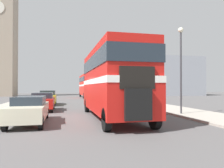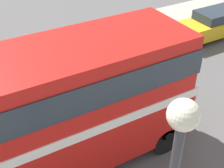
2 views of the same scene
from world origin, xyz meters
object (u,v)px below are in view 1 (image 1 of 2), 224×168
street_lamp (181,57)px  car_parked_near (29,109)px  car_parked_mid (43,101)px  double_decker_bus (112,78)px  church_tower (1,17)px  pedestrian_walking (147,94)px  bus_distant (88,84)px  car_parked_far (48,97)px

street_lamp → car_parked_near: bearing=-172.4°
car_parked_near → car_parked_mid: (0.16, 6.27, 0.01)m
double_decker_bus → church_tower: 43.09m
church_tower → pedestrian_walking: bearing=-50.1°
car_parked_mid → pedestrian_walking: 12.43m
bus_distant → church_tower: church_tower is taller
car_parked_mid → street_lamp: 11.11m
bus_distant → car_parked_mid: 22.39m
car_parked_mid → church_tower: church_tower is taller
pedestrian_walking → street_lamp: street_lamp is taller
car_parked_near → double_decker_bus: bearing=10.8°
bus_distant → church_tower: (-17.28, 10.63, 14.39)m
pedestrian_walking → street_lamp: bearing=-99.7°
car_parked_near → pedestrian_walking: 16.29m
street_lamp → car_parked_mid: bearing=152.0°
pedestrian_walking → church_tower: bearing=129.9°
pedestrian_walking → church_tower: size_ratio=0.05×
double_decker_bus → street_lamp: size_ratio=1.61×
double_decker_bus → pedestrian_walking: double_decker_bus is taller
car_parked_far → bus_distant: bearing=68.4°
car_parked_far → pedestrian_walking: size_ratio=2.80×
double_decker_bus → car_parked_far: size_ratio=2.01×
double_decker_bus → car_parked_far: (-4.46, 11.43, -1.66)m
double_decker_bus → bus_distant: bearing=86.5°
car_parked_mid → double_decker_bus: bearing=-50.1°
car_parked_far → street_lamp: 14.82m
bus_distant → car_parked_mid: (-6.13, -21.47, -1.69)m
street_lamp → bus_distant: bearing=97.0°
double_decker_bus → car_parked_far: bearing=111.3°
bus_distant → car_parked_near: bus_distant is taller
car_parked_near → car_parked_far: size_ratio=0.98×
car_parked_mid → pedestrian_walking: (11.18, 5.43, 0.31)m
car_parked_near → church_tower: size_ratio=0.14×
bus_distant → car_parked_far: 16.66m
double_decker_bus → car_parked_near: bearing=-169.2°
bus_distant → car_parked_mid: size_ratio=2.49×
car_parked_far → church_tower: size_ratio=0.14×
double_decker_bus → bus_distant: (1.64, 26.85, -0.01)m
double_decker_bus → pedestrian_walking: (6.69, 10.81, -1.39)m
church_tower → bus_distant: bearing=-31.6°
double_decker_bus → bus_distant: double_decker_bus is taller
bus_distant → pedestrian_walking: bus_distant is taller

